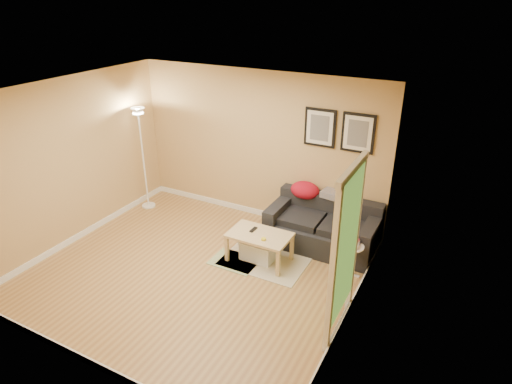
# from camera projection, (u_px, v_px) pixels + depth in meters

# --- Properties ---
(floor) EXTENTS (4.50, 4.50, 0.00)m
(floor) POSITION_uv_depth(u_px,v_px,m) (196.00, 271.00, 6.40)
(floor) COLOR #AC8549
(floor) RESTS_ON ground
(ceiling) EXTENTS (4.50, 4.50, 0.00)m
(ceiling) POSITION_uv_depth(u_px,v_px,m) (183.00, 94.00, 5.30)
(ceiling) COLOR white
(ceiling) RESTS_ON wall_back
(wall_back) EXTENTS (4.50, 0.00, 4.50)m
(wall_back) POSITION_uv_depth(u_px,v_px,m) (259.00, 147.00, 7.45)
(wall_back) COLOR tan
(wall_back) RESTS_ON ground
(wall_front) EXTENTS (4.50, 0.00, 4.50)m
(wall_front) POSITION_uv_depth(u_px,v_px,m) (70.00, 268.00, 4.25)
(wall_front) COLOR tan
(wall_front) RESTS_ON ground
(wall_left) EXTENTS (0.00, 4.00, 4.00)m
(wall_left) POSITION_uv_depth(u_px,v_px,m) (71.00, 162.00, 6.80)
(wall_left) COLOR tan
(wall_left) RESTS_ON ground
(wall_right) EXTENTS (0.00, 4.00, 4.00)m
(wall_right) POSITION_uv_depth(u_px,v_px,m) (355.00, 230.00, 4.90)
(wall_right) COLOR tan
(wall_right) RESTS_ON ground
(baseboard_back) EXTENTS (4.50, 0.02, 0.10)m
(baseboard_back) POSITION_uv_depth(u_px,v_px,m) (258.00, 212.00, 7.98)
(baseboard_back) COLOR white
(baseboard_back) RESTS_ON ground
(baseboard_front) EXTENTS (4.50, 0.02, 0.10)m
(baseboard_front) POSITION_uv_depth(u_px,v_px,m) (91.00, 362.00, 4.79)
(baseboard_front) COLOR white
(baseboard_front) RESTS_ON ground
(baseboard_left) EXTENTS (0.02, 4.00, 0.10)m
(baseboard_left) POSITION_uv_depth(u_px,v_px,m) (85.00, 232.00, 7.32)
(baseboard_left) COLOR white
(baseboard_left) RESTS_ON ground
(baseboard_right) EXTENTS (0.02, 4.00, 0.10)m
(baseboard_right) POSITION_uv_depth(u_px,v_px,m) (344.00, 317.00, 5.44)
(baseboard_right) COLOR white
(baseboard_right) RESTS_ON ground
(sofa) EXTENTS (1.70, 0.90, 0.75)m
(sofa) POSITION_uv_depth(u_px,v_px,m) (323.00, 225.00, 6.89)
(sofa) COLOR black
(sofa) RESTS_ON ground
(red_throw) EXTENTS (0.48, 0.36, 0.28)m
(red_throw) POSITION_uv_depth(u_px,v_px,m) (305.00, 190.00, 7.13)
(red_throw) COLOR #B11030
(red_throw) RESTS_ON sofa
(plaid_throw) EXTENTS (0.45, 0.32, 0.10)m
(plaid_throw) POSITION_uv_depth(u_px,v_px,m) (335.00, 195.00, 6.94)
(plaid_throw) COLOR tan
(plaid_throw) RESTS_ON sofa
(framed_print_left) EXTENTS (0.50, 0.04, 0.60)m
(framed_print_left) POSITION_uv_depth(u_px,v_px,m) (320.00, 128.00, 6.77)
(framed_print_left) COLOR black
(framed_print_left) RESTS_ON wall_back
(framed_print_right) EXTENTS (0.50, 0.04, 0.60)m
(framed_print_right) POSITION_uv_depth(u_px,v_px,m) (358.00, 133.00, 6.51)
(framed_print_right) COLOR black
(framed_print_right) RESTS_ON wall_back
(area_rug) EXTENTS (1.25, 0.85, 0.01)m
(area_rug) POSITION_uv_depth(u_px,v_px,m) (265.00, 261.00, 6.63)
(area_rug) COLOR beige
(area_rug) RESTS_ON ground
(green_runner) EXTENTS (0.70, 0.50, 0.01)m
(green_runner) POSITION_uv_depth(u_px,v_px,m) (234.00, 261.00, 6.62)
(green_runner) COLOR #668C4C
(green_runner) RESTS_ON ground
(coffee_table) EXTENTS (1.05, 0.83, 0.46)m
(coffee_table) POSITION_uv_depth(u_px,v_px,m) (259.00, 247.00, 6.57)
(coffee_table) COLOR tan
(coffee_table) RESTS_ON ground
(remote_control) EXTENTS (0.06, 0.16, 0.02)m
(remote_control) POSITION_uv_depth(u_px,v_px,m) (253.00, 230.00, 6.57)
(remote_control) COLOR black
(remote_control) RESTS_ON coffee_table
(tape_roll) EXTENTS (0.07, 0.07, 0.03)m
(tape_roll) POSITION_uv_depth(u_px,v_px,m) (264.00, 239.00, 6.31)
(tape_roll) COLOR yellow
(tape_roll) RESTS_ON coffee_table
(storage_bin) EXTENTS (0.52, 0.38, 0.32)m
(storage_bin) POSITION_uv_depth(u_px,v_px,m) (259.00, 250.00, 6.64)
(storage_bin) COLOR white
(storage_bin) RESTS_ON ground
(side_table) EXTENTS (0.32, 0.32, 0.49)m
(side_table) POSITION_uv_depth(u_px,v_px,m) (351.00, 260.00, 6.22)
(side_table) COLOR white
(side_table) RESTS_ON ground
(book_stack) EXTENTS (0.19, 0.24, 0.07)m
(book_stack) POSITION_uv_depth(u_px,v_px,m) (353.00, 243.00, 6.12)
(book_stack) COLOR #33379A
(book_stack) RESTS_ON side_table
(floor_lamp) EXTENTS (0.25, 0.25, 1.90)m
(floor_lamp) POSITION_uv_depth(u_px,v_px,m) (144.00, 162.00, 7.92)
(floor_lamp) COLOR white
(floor_lamp) RESTS_ON ground
(doorway) EXTENTS (0.12, 1.01, 2.13)m
(doorway) POSITION_uv_depth(u_px,v_px,m) (344.00, 256.00, 4.92)
(doorway) COLOR white
(doorway) RESTS_ON ground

